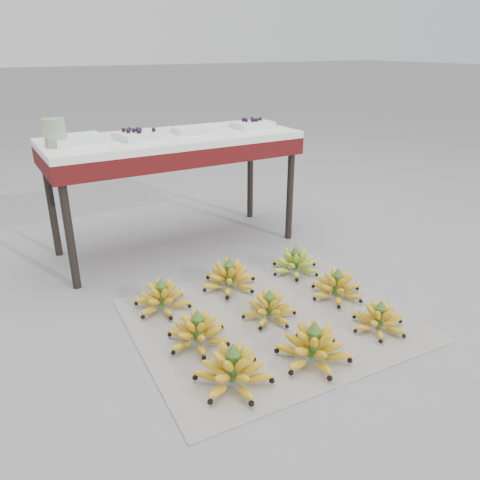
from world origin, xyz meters
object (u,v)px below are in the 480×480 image
bunch_front_center (313,347)px  tray_far_right (252,124)px  bunch_mid_right (337,287)px  bunch_mid_center (269,308)px  bunch_back_center (229,277)px  tray_far_left (77,139)px  newspaper_mat (271,320)px  bunch_mid_left (198,332)px  bunch_back_right (295,263)px  tray_left (139,135)px  bunch_front_left (233,370)px  vendor_table (173,149)px  bunch_front_right (379,320)px  bunch_back_left (162,298)px  glass_jar (55,133)px  tray_right (193,130)px

bunch_front_center → tray_far_right: 1.61m
bunch_mid_right → tray_far_right: 1.22m
bunch_mid_center → bunch_back_center: 0.36m
tray_far_left → tray_far_right: tray_far_right is taller
newspaper_mat → tray_far_right: size_ratio=4.96×
bunch_mid_right → bunch_front_center: bearing=-129.3°
bunch_mid_left → bunch_back_center: 0.52m
bunch_mid_center → bunch_mid_right: 0.41m
bunch_front_center → bunch_back_center: size_ratio=1.12×
bunch_back_right → bunch_mid_right: bearing=-65.1°
tray_left → bunch_front_left: bearing=-96.1°
bunch_mid_center → bunch_back_right: (0.40, 0.33, 0.00)m
tray_far_left → bunch_back_right: bearing=-36.9°
bunch_front_center → vendor_table: bearing=99.6°
bunch_front_right → tray_far_right: 1.50m
tray_far_left → bunch_front_center: bearing=-69.0°
bunch_front_right → bunch_back_left: (-0.78, 0.67, 0.01)m
bunch_front_center → newspaper_mat: bearing=95.5°
tray_far_left → tray_left: size_ratio=1.00×
bunch_front_right → glass_jar: size_ratio=2.22×
tray_left → bunch_front_right: bearing=-65.2°
bunch_back_left → tray_right: tray_right is taller
bunch_back_right → newspaper_mat: bearing=-116.3°
vendor_table → bunch_front_left: bearing=-104.7°
bunch_mid_right → vendor_table: bearing=124.3°
bunch_back_right → tray_left: size_ratio=1.25×
bunch_back_center → bunch_front_left: bearing=-113.7°
bunch_mid_center → vendor_table: 1.18m
bunch_front_right → bunch_back_right: bearing=67.3°
newspaper_mat → vendor_table: 1.22m
bunch_front_right → bunch_back_center: (-0.39, 0.69, 0.01)m
bunch_front_center → bunch_mid_left: bearing=145.7°
bunch_front_left → tray_left: (0.14, 1.31, 0.67)m
bunch_front_left → tray_left: size_ratio=1.39×
bunch_front_left → tray_far_right: bearing=33.3°
bunch_front_left → bunch_front_center: bunch_front_center is taller
tray_left → bunch_back_left: bearing=-104.2°
tray_left → glass_jar: bearing=177.8°
bunch_front_right → glass_jar: bearing=107.2°
newspaper_mat → bunch_mid_center: size_ratio=4.23×
bunch_mid_right → tray_far_left: (-0.97, 1.05, 0.67)m
bunch_mid_left → tray_right: bearing=71.2°
newspaper_mat → bunch_front_right: (0.37, -0.32, 0.05)m
bunch_mid_right → bunch_mid_center: bearing=-169.0°
bunch_back_left → bunch_back_center: 0.39m
vendor_table → tray_far_left: tray_far_left is taller
bunch_mid_center → bunch_back_left: size_ratio=0.82×
tray_far_left → tray_right: (0.67, -0.03, -0.00)m
bunch_back_right → bunch_back_left: bearing=-158.0°
bunch_mid_left → bunch_mid_center: size_ratio=1.03×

